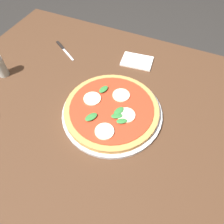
{
  "coord_description": "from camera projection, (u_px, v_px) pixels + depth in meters",
  "views": [
    {
      "loc": [
        0.29,
        -0.41,
        1.38
      ],
      "look_at": [
        0.11,
        -0.0,
        0.78
      ],
      "focal_mm": 34.09,
      "sensor_mm": 36.0,
      "label": 1
    }
  ],
  "objects": [
    {
      "name": "ground_plane",
      "position": [
        97.0,
        177.0,
        1.4
      ],
      "size": [
        6.0,
        6.0,
        0.0
      ],
      "primitive_type": "plane",
      "color": "#2D2B28"
    },
    {
      "name": "dining_table",
      "position": [
        88.0,
        121.0,
        0.87
      ],
      "size": [
        1.15,
        0.98,
        0.77
      ],
      "color": "#4C301E",
      "rests_on": "ground_plane"
    },
    {
      "name": "serving_tray",
      "position": [
        112.0,
        113.0,
        0.75
      ],
      "size": [
        0.35,
        0.35,
        0.01
      ],
      "primitive_type": "cylinder",
      "color": "silver",
      "rests_on": "dining_table"
    },
    {
      "name": "pizza",
      "position": [
        111.0,
        109.0,
        0.74
      ],
      "size": [
        0.33,
        0.33,
        0.03
      ],
      "color": "tan",
      "rests_on": "serving_tray"
    },
    {
      "name": "napkin",
      "position": [
        137.0,
        61.0,
        0.92
      ],
      "size": [
        0.14,
        0.11,
        0.01
      ],
      "primitive_type": "cube",
      "rotation": [
        0.0,
        0.0,
        0.12
      ],
      "color": "white",
      "rests_on": "dining_table"
    },
    {
      "name": "knife",
      "position": [
        63.0,
        48.0,
        0.97
      ],
      "size": [
        0.14,
        0.09,
        0.01
      ],
      "color": "black",
      "rests_on": "dining_table"
    },
    {
      "name": "pepper_shaker",
      "position": [
        0.0,
        66.0,
        0.84
      ],
      "size": [
        0.04,
        0.04,
        0.09
      ],
      "color": "#B2B7AD",
      "rests_on": "dining_table"
    }
  ]
}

